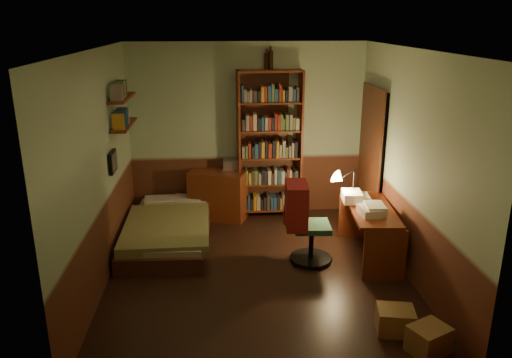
{
  "coord_description": "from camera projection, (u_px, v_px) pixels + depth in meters",
  "views": [
    {
      "loc": [
        -0.43,
        -5.34,
        2.91
      ],
      "look_at": [
        0.0,
        0.25,
        1.1
      ],
      "focal_mm": 35.0,
      "sensor_mm": 36.0,
      "label": 1
    }
  ],
  "objects": [
    {
      "name": "mini_stereo",
      "position": [
        232.0,
        164.0,
        7.52
      ],
      "size": [
        0.27,
        0.22,
        0.14
      ],
      "primitive_type": "cube",
      "rotation": [
        0.0,
        0.0,
        -0.06
      ],
      "color": "#B2B2B7",
      "rests_on": "dresser"
    },
    {
      "name": "bed",
      "position": [
        168.0,
        222.0,
        6.74
      ],
      "size": [
        1.11,
        1.99,
        0.58
      ],
      "primitive_type": "cube",
      "rotation": [
        0.0,
        0.0,
        -0.03
      ],
      "color": "olive",
      "rests_on": "ground"
    },
    {
      "name": "desk",
      "position": [
        369.0,
        233.0,
        6.28
      ],
      "size": [
        0.62,
        1.29,
        0.67
      ],
      "primitive_type": "cube",
      "rotation": [
        0.0,
        0.0,
        -0.08
      ],
      "color": "#622712",
      "rests_on": "ground"
    },
    {
      "name": "wall_shelf_upper",
      "position": [
        122.0,
        98.0,
        6.32
      ],
      "size": [
        0.2,
        0.9,
        0.03
      ],
      "primitive_type": "cube",
      "color": "#622712",
      "rests_on": "wall_left"
    },
    {
      "name": "wall_front",
      "position": [
        279.0,
        247.0,
        3.68
      ],
      "size": [
        3.5,
        0.02,
        2.6
      ],
      "primitive_type": "cube",
      "color": "#A1BA96",
      "rests_on": "ground"
    },
    {
      "name": "framed_picture",
      "position": [
        113.0,
        162.0,
        6.05
      ],
      "size": [
        0.04,
        0.32,
        0.26
      ],
      "primitive_type": "cube",
      "color": "black",
      "rests_on": "wall_left"
    },
    {
      "name": "ceiling",
      "position": [
        258.0,
        48.0,
        5.19
      ],
      "size": [
        3.5,
        4.0,
        0.02
      ],
      "primitive_type": "cube",
      "color": "silver",
      "rests_on": "wall_back"
    },
    {
      "name": "bottle_right",
      "position": [
        271.0,
        60.0,
        7.15
      ],
      "size": [
        0.09,
        0.09,
        0.26
      ],
      "primitive_type": "cylinder",
      "rotation": [
        0.0,
        0.0,
        -0.25
      ],
      "color": "black",
      "rests_on": "bookshelf"
    },
    {
      "name": "floor",
      "position": [
        258.0,
        273.0,
        5.99
      ],
      "size": [
        3.5,
        4.0,
        0.02
      ],
      "primitive_type": "cube",
      "color": "black",
      "rests_on": "ground"
    },
    {
      "name": "paper_stack",
      "position": [
        352.0,
        196.0,
        6.39
      ],
      "size": [
        0.26,
        0.34,
        0.13
      ],
      "primitive_type": "cube",
      "rotation": [
        0.0,
        0.0,
        -0.09
      ],
      "color": "silver",
      "rests_on": "desk"
    },
    {
      "name": "bottle_left",
      "position": [
        266.0,
        61.0,
        7.15
      ],
      "size": [
        0.08,
        0.08,
        0.23
      ],
      "primitive_type": "cylinder",
      "rotation": [
        0.0,
        0.0,
        0.33
      ],
      "color": "black",
      "rests_on": "bookshelf"
    },
    {
      "name": "wall_back",
      "position": [
        247.0,
        131.0,
        7.5
      ],
      "size": [
        3.5,
        0.02,
        2.6
      ],
      "primitive_type": "cube",
      "color": "#A1BA96",
      "rests_on": "ground"
    },
    {
      "name": "doorway",
      "position": [
        372.0,
        160.0,
        7.04
      ],
      "size": [
        0.06,
        0.9,
        2.0
      ],
      "primitive_type": "cube",
      "color": "black",
      "rests_on": "ground"
    },
    {
      "name": "cardboard_box_b",
      "position": [
        395.0,
        320.0,
        4.82
      ],
      "size": [
        0.4,
        0.35,
        0.25
      ],
      "primitive_type": "cube",
      "rotation": [
        0.0,
        0.0,
        -0.19
      ],
      "color": "olive",
      "rests_on": "ground"
    },
    {
      "name": "wall_right",
      "position": [
        410.0,
        166.0,
        5.72
      ],
      "size": [
        0.02,
        4.0,
        2.6
      ],
      "primitive_type": "cube",
      "color": "#A1BA96",
      "rests_on": "ground"
    },
    {
      "name": "bookshelf",
      "position": [
        269.0,
        145.0,
        7.43
      ],
      "size": [
        0.97,
        0.37,
        2.21
      ],
      "primitive_type": "cube",
      "rotation": [
        0.0,
        0.0,
        0.08
      ],
      "color": "#622712",
      "rests_on": "ground"
    },
    {
      "name": "desk_lamp",
      "position": [
        354.0,
        177.0,
        6.44
      ],
      "size": [
        0.19,
        0.19,
        0.58
      ],
      "primitive_type": "cone",
      "rotation": [
        0.0,
        0.0,
        0.12
      ],
      "color": "black",
      "rests_on": "desk"
    },
    {
      "name": "cardboard_box_a",
      "position": [
        429.0,
        340.0,
        4.53
      ],
      "size": [
        0.43,
        0.4,
        0.26
      ],
      "primitive_type": "cube",
      "rotation": [
        0.0,
        0.0,
        0.45
      ],
      "color": "olive",
      "rests_on": "ground"
    },
    {
      "name": "wall_shelf_lower",
      "position": [
        124.0,
        125.0,
        6.42
      ],
      "size": [
        0.2,
        0.9,
        0.03
      ],
      "primitive_type": "cube",
      "color": "#622712",
      "rests_on": "wall_left"
    },
    {
      "name": "dresser",
      "position": [
        218.0,
        195.0,
        7.52
      ],
      "size": [
        0.92,
        0.67,
        0.74
      ],
      "primitive_type": "cube",
      "rotation": [
        0.0,
        0.0,
        -0.34
      ],
      "color": "#622712",
      "rests_on": "ground"
    },
    {
      "name": "wall_left",
      "position": [
        98.0,
        172.0,
        5.46
      ],
      "size": [
        0.02,
        4.0,
        2.6
      ],
      "primitive_type": "cube",
      "color": "#A1BA96",
      "rests_on": "ground"
    },
    {
      "name": "office_chair",
      "position": [
        312.0,
        223.0,
        6.11
      ],
      "size": [
        0.55,
        0.49,
        1.04
      ],
      "primitive_type": "cube",
      "rotation": [
        0.0,
        0.0,
        -0.06
      ],
      "color": "#255037",
      "rests_on": "ground"
    },
    {
      "name": "red_jacket",
      "position": [
        320.0,
        166.0,
        5.65
      ],
      "size": [
        0.29,
        0.48,
        0.55
      ],
      "primitive_type": "cube",
      "rotation": [
        0.0,
        0.0,
        0.08
      ],
      "color": "maroon",
      "rests_on": "office_chair"
    },
    {
      "name": "door_trim",
      "position": [
        369.0,
        160.0,
        7.04
      ],
      "size": [
        0.02,
        0.98,
        2.08
      ],
      "primitive_type": "cube",
      "color": "#412013",
      "rests_on": "ground"
    }
  ]
}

